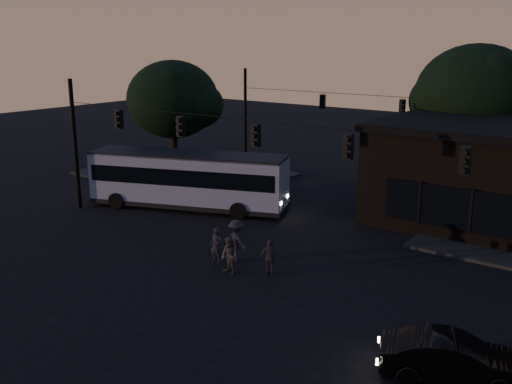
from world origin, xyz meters
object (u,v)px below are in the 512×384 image
Objects in this scene: pedestrian_c at (270,258)px; pedestrian_b at (229,256)px; pedestrian_d at (236,241)px; bus at (188,177)px; pedestrian_a at (216,245)px; car at (453,359)px.

pedestrian_b is at bearing 9.10° from pedestrian_c.
pedestrian_c is at bearing 178.85° from pedestrian_d.
pedestrian_a is (6.92, -5.58, -1.04)m from bus.
pedestrian_a is at bearing 53.12° from car.
pedestrian_d reaches higher than pedestrian_c.
pedestrian_a is at bearing -59.90° from bus.
pedestrian_b is (8.20, -6.23, -1.03)m from bus.
bus is 6.14× the size of pedestrian_d.
bus reaches higher than pedestrian_b.
pedestrian_d is at bearing -33.34° from pedestrian_c.
pedestrian_d is (0.60, 0.66, 0.16)m from pedestrian_a.
pedestrian_c is (1.46, 0.91, -0.03)m from pedestrian_b.
pedestrian_c is 0.82× the size of pedestrian_d.
bus is 8.95m from pedestrian_a.
bus is at bearing -51.72° from pedestrian_c.
car is at bearing 171.42° from pedestrian_d.
car is (18.30, -8.41, -1.16)m from bus.
pedestrian_b reaches higher than car.
car is 9.18m from pedestrian_c.
pedestrian_a is at bearing 166.89° from pedestrian_b.
car is 10.33m from pedestrian_b.
car is at bearing 1.51° from pedestrian_b.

